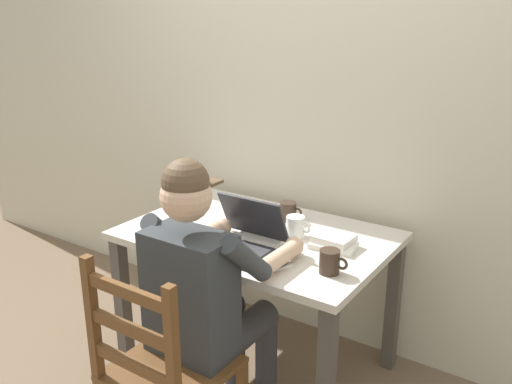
# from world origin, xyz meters

# --- Properties ---
(ground_plane) EXTENTS (8.00, 8.00, 0.00)m
(ground_plane) POSITION_xyz_m (0.00, 0.00, 0.00)
(ground_plane) COLOR brown
(back_wall) EXTENTS (6.00, 0.04, 2.60)m
(back_wall) POSITION_xyz_m (0.00, 0.49, 1.30)
(back_wall) COLOR beige
(back_wall) RESTS_ON ground
(desk) EXTENTS (1.23, 0.83, 0.73)m
(desk) POSITION_xyz_m (0.00, 0.00, 0.63)
(desk) COLOR beige
(desk) RESTS_ON ground
(seated_person) EXTENTS (0.50, 0.60, 1.24)m
(seated_person) POSITION_xyz_m (0.09, -0.49, 0.68)
(seated_person) COLOR #33383D
(seated_person) RESTS_ON ground
(wooden_chair) EXTENTS (0.42, 0.42, 0.93)m
(wooden_chair) POSITION_xyz_m (0.09, -0.77, 0.46)
(wooden_chair) COLOR brown
(wooden_chair) RESTS_ON ground
(laptop) EXTENTS (0.33, 0.33, 0.22)m
(laptop) POSITION_xyz_m (0.04, -0.19, 0.78)
(laptop) COLOR #232328
(laptop) RESTS_ON desk
(computer_mouse) EXTENTS (0.06, 0.10, 0.03)m
(computer_mouse) POSITION_xyz_m (0.28, -0.24, 0.75)
(computer_mouse) COLOR #232328
(computer_mouse) RESTS_ON desk
(coffee_mug_white) EXTENTS (0.12, 0.09, 0.10)m
(coffee_mug_white) POSITION_xyz_m (0.18, 0.06, 0.78)
(coffee_mug_white) COLOR white
(coffee_mug_white) RESTS_ON desk
(coffee_mug_dark) EXTENTS (0.12, 0.08, 0.10)m
(coffee_mug_dark) POSITION_xyz_m (0.48, -0.19, 0.78)
(coffee_mug_dark) COLOR #38281E
(coffee_mug_dark) RESTS_ON desk
(coffee_mug_spare) EXTENTS (0.12, 0.08, 0.09)m
(coffee_mug_spare) POSITION_xyz_m (0.04, 0.22, 0.78)
(coffee_mug_spare) COLOR #38281E
(coffee_mug_spare) RESTS_ON desk
(book_stack_main) EXTENTS (0.21, 0.16, 0.06)m
(book_stack_main) POSITION_xyz_m (0.38, 0.04, 0.76)
(book_stack_main) COLOR white
(book_stack_main) RESTS_ON desk
(paper_pile_near_laptop) EXTENTS (0.23, 0.17, 0.01)m
(paper_pile_near_laptop) POSITION_xyz_m (0.05, -0.03, 0.74)
(paper_pile_near_laptop) COLOR white
(paper_pile_near_laptop) RESTS_ON desk
(paper_pile_back_corner) EXTENTS (0.27, 0.25, 0.01)m
(paper_pile_back_corner) POSITION_xyz_m (0.19, -0.26, 0.74)
(paper_pile_back_corner) COLOR white
(paper_pile_back_corner) RESTS_ON desk
(landscape_photo_print) EXTENTS (0.14, 0.11, 0.00)m
(landscape_photo_print) POSITION_xyz_m (-0.40, -0.28, 0.73)
(landscape_photo_print) COLOR #7A4293
(landscape_photo_print) RESTS_ON desk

